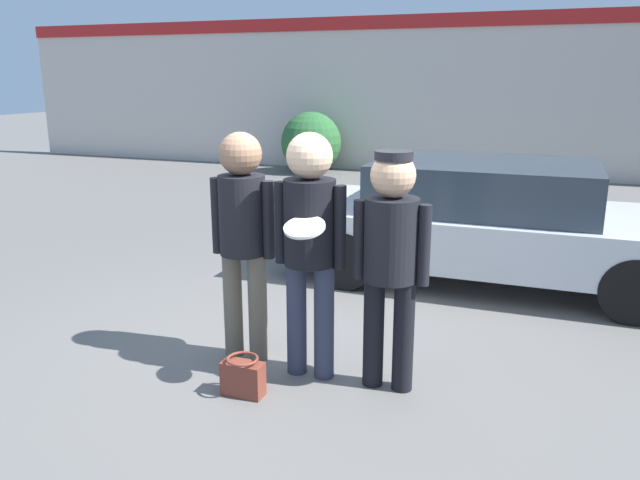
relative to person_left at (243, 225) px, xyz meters
name	(u,v)px	position (x,y,z in m)	size (l,w,h in m)	color
ground_plane	(295,359)	(0.39, 0.09, -1.09)	(56.00, 56.00, 0.00)	#5B5956
storefront_building	(472,95)	(0.39, 10.31, 0.69)	(24.00, 0.22, 3.52)	beige
person_left	(243,225)	(0.00, 0.00, 0.00)	(0.53, 0.36, 1.81)	#665B4C
person_middle_with_frisbee	(310,232)	(0.60, -0.11, 0.02)	(0.55, 0.60, 1.83)	#2D3347
person_right	(391,249)	(1.19, -0.09, -0.05)	(0.55, 0.38, 1.72)	black
parked_car_near	(488,220)	(1.58, 2.73, -0.42)	(4.46, 1.90, 1.31)	#B7BABF
shrub	(311,142)	(-3.10, 9.42, -0.39)	(1.40, 1.40, 1.40)	#285B2D
handbag	(243,377)	(0.27, -0.58, -0.96)	(0.30, 0.23, 0.29)	brown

